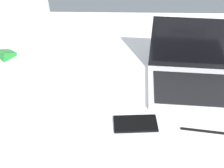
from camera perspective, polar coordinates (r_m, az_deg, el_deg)
name	(u,v)px	position (r cm, az deg, el deg)	size (l,w,h in cm)	color
bed_mattress	(78,129)	(102.95, -6.96, -9.07)	(180.00, 140.00, 18.00)	white
laptop	(194,75)	(106.60, 16.35, 1.67)	(34.48, 25.17, 23.00)	silver
snack_cup	(11,67)	(110.29, -19.86, 3.33)	(9.00, 9.00, 13.95)	silver
cell_phone	(135,124)	(91.90, 4.77, -8.02)	(6.80, 14.00, 0.80)	black
charger_cable	(208,132)	(94.68, 18.89, -9.10)	(17.00, 0.60, 0.60)	black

